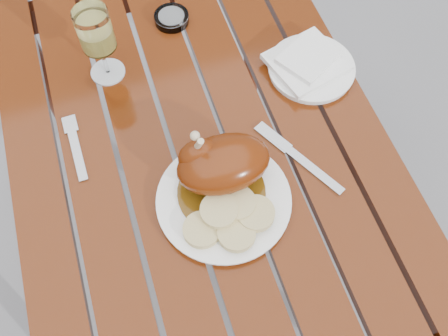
% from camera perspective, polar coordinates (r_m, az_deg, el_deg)
% --- Properties ---
extents(ground, '(60.00, 60.00, 0.00)m').
position_cam_1_polar(ground, '(1.77, -2.03, -9.28)').
color(ground, slate).
rests_on(ground, ground).
extents(table, '(0.80, 1.20, 0.75)m').
position_cam_1_polar(table, '(1.42, -2.50, -4.33)').
color(table, '#5F260B').
rests_on(table, ground).
extents(dinner_plate, '(0.35, 0.35, 0.02)m').
position_cam_1_polar(dinner_plate, '(1.01, -0.03, -3.75)').
color(dinner_plate, white).
rests_on(dinner_plate, table).
extents(roast_duck, '(0.20, 0.19, 0.14)m').
position_cam_1_polar(roast_duck, '(0.98, -0.47, 0.47)').
color(roast_duck, '#573609').
rests_on(roast_duck, dinner_plate).
extents(bread_dumplings, '(0.18, 0.13, 0.03)m').
position_cam_1_polar(bread_dumplings, '(0.96, 0.70, -5.73)').
color(bread_dumplings, '#D0C07F').
rests_on(bread_dumplings, dinner_plate).
extents(wine_glass, '(0.11, 0.11, 0.19)m').
position_cam_1_polar(wine_glass, '(1.15, -14.05, 13.50)').
color(wine_glass, '#CDC55D').
rests_on(wine_glass, table).
extents(side_plate, '(0.23, 0.23, 0.02)m').
position_cam_1_polar(side_plate, '(1.21, 9.94, 11.14)').
color(side_plate, white).
rests_on(side_plate, table).
extents(napkin, '(0.19, 0.18, 0.01)m').
position_cam_1_polar(napkin, '(1.20, 9.42, 11.85)').
color(napkin, white).
rests_on(napkin, side_plate).
extents(ashtray, '(0.11, 0.11, 0.02)m').
position_cam_1_polar(ashtray, '(1.30, -6.01, 16.67)').
color(ashtray, '#B2B7BC').
rests_on(ashtray, table).
extents(fork, '(0.02, 0.16, 0.01)m').
position_cam_1_polar(fork, '(1.11, -16.51, 1.96)').
color(fork, gray).
rests_on(fork, table).
extents(knife, '(0.11, 0.19, 0.01)m').
position_cam_1_polar(knife, '(1.07, 9.23, 0.59)').
color(knife, gray).
rests_on(knife, table).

